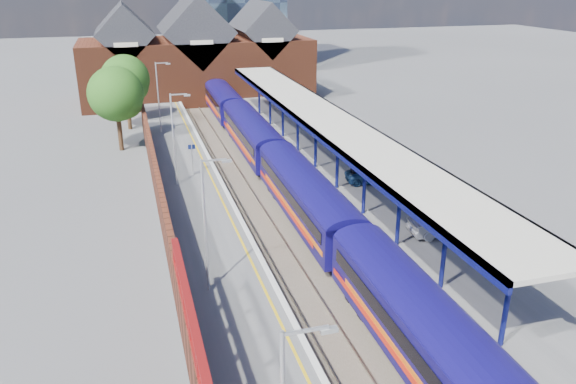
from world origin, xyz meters
The scene contains 21 objects.
ground centered at (0.00, 30.00, 0.00)m, with size 240.00×240.00×0.00m, color #5B5B5E.
ballast_bed centered at (0.00, 20.00, 0.03)m, with size 6.00×76.00×0.06m, color #473D33.
rails centered at (0.00, 20.00, 0.12)m, with size 4.51×76.00×0.14m.
left_platform centered at (-5.50, 20.00, 0.50)m, with size 5.00×76.00×1.00m, color #565659.
right_platform centered at (6.00, 20.00, 0.50)m, with size 6.00×76.00×1.00m, color #565659.
coping_left centered at (-3.15, 20.00, 1.02)m, with size 0.30×76.00×0.05m, color silver.
coping_right centered at (3.15, 20.00, 1.02)m, with size 0.30×76.00×0.05m, color silver.
yellow_line centered at (-3.75, 20.00, 1.01)m, with size 0.14×76.00×0.01m, color yellow.
train centered at (1.49, 22.82, 2.12)m, with size 3.00×65.93×3.45m.
canopy centered at (5.48, 21.95, 5.25)m, with size 4.50×52.00×4.48m.
lamp_post_b centered at (-6.36, 6.00, 4.99)m, with size 1.48×0.18×7.00m.
lamp_post_c centered at (-6.36, 22.00, 4.99)m, with size 1.48×0.18×7.00m.
lamp_post_d centered at (-6.36, 38.00, 4.99)m, with size 1.48×0.18×7.00m.
platform_sign centered at (-5.00, 24.00, 2.69)m, with size 0.55×0.08×2.50m.
brick_wall centered at (-8.10, 13.54, 2.45)m, with size 0.35×50.00×3.86m.
station_building centered at (0.00, 58.00, 5.45)m, with size 30.00×12.12×13.78m.
tree_near centered at (-10.35, 35.91, 5.35)m, with size 5.20×5.20×8.10m.
tree_far centered at (-9.35, 43.91, 5.35)m, with size 5.20×5.20×8.10m.
parked_car_silver centered at (8.44, 8.44, 1.74)m, with size 1.56×4.48×1.48m, color #ACADB1.
parked_car_dark centered at (8.49, 18.31, 1.63)m, with size 1.78×4.37×1.27m, color black.
parked_car_blue centered at (8.01, 18.37, 1.56)m, with size 1.87×4.05×1.13m, color navy.
Camera 1 is at (-9.52, -18.94, 16.01)m, focal length 35.00 mm.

